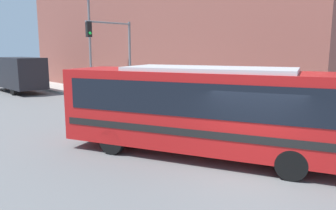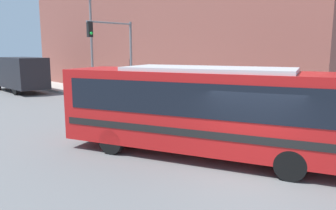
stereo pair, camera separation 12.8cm
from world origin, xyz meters
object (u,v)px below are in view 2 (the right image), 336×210
at_px(city_bus, 207,106).
at_px(pedestrian_near_corner, 169,92).
at_px(traffic_light_pole, 117,48).
at_px(delivery_truck, 20,73).
at_px(street_lamp, 87,38).
at_px(fire_hydrant, 243,117).
at_px(parking_meter, 165,96).
at_px(pedestrian_mid_block, 131,86).

height_order(city_bus, pedestrian_near_corner, city_bus).
bearing_deg(traffic_light_pole, delivery_truck, 98.07).
distance_m(traffic_light_pole, street_lamp, 5.23).
relative_size(fire_hydrant, pedestrian_near_corner, 0.46).
relative_size(traffic_light_pole, pedestrian_near_corner, 3.24).
height_order(delivery_truck, fire_hydrant, delivery_truck).
bearing_deg(fire_hydrant, parking_meter, 90.00).
distance_m(city_bus, pedestrian_near_corner, 10.05).
xyz_separation_m(delivery_truck, fire_hydrant, (2.73, -21.33, -1.12)).
distance_m(delivery_truck, parking_meter, 16.14).
xyz_separation_m(fire_hydrant, street_lamp, (-0.11, 13.99, 4.05)).
xyz_separation_m(parking_meter, pedestrian_near_corner, (1.38, 1.10, 0.02)).
distance_m(city_bus, street_lamp, 16.41).
bearing_deg(pedestrian_mid_block, traffic_light_pole, -141.97).
bearing_deg(delivery_truck, city_bus, -94.53).
xyz_separation_m(city_bus, pedestrian_near_corner, (5.92, 8.09, -0.80)).
bearing_deg(parking_meter, delivery_truck, 99.75).
bearing_deg(parking_meter, pedestrian_near_corner, 38.64).
relative_size(fire_hydrant, traffic_light_pole, 0.14).
bearing_deg(city_bus, pedestrian_near_corner, 31.21).
bearing_deg(street_lamp, pedestrian_mid_block, -59.92).
height_order(city_bus, fire_hydrant, city_bus).
bearing_deg(fire_hydrant, pedestrian_mid_block, 81.38).
bearing_deg(fire_hydrant, pedestrian_near_corner, 78.10).
bearing_deg(street_lamp, delivery_truck, 109.66).
xyz_separation_m(city_bus, traffic_light_pole, (3.58, 10.44, 2.02)).
distance_m(city_bus, fire_hydrant, 4.96).
relative_size(pedestrian_near_corner, pedestrian_mid_block, 0.98).
bearing_deg(city_bus, parking_meter, 34.38).
xyz_separation_m(traffic_light_pole, pedestrian_mid_block, (2.63, 2.05, -2.80)).
bearing_deg(traffic_light_pole, fire_hydrant, -83.79).
relative_size(parking_meter, street_lamp, 0.16).
relative_size(delivery_truck, pedestrian_near_corner, 4.73).
xyz_separation_m(delivery_truck, parking_meter, (2.73, -15.90, -0.69)).
relative_size(street_lamp, pedestrian_near_corner, 4.52).
height_order(city_bus, delivery_truck, city_bus).
xyz_separation_m(city_bus, delivery_truck, (1.81, 22.88, -0.13)).
bearing_deg(pedestrian_near_corner, parking_meter, -141.36).
bearing_deg(city_bus, street_lamp, 51.51).
bearing_deg(pedestrian_mid_block, city_bus, -116.40).
relative_size(city_bus, pedestrian_near_corner, 6.34).
height_order(traffic_light_pole, parking_meter, traffic_light_pole).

